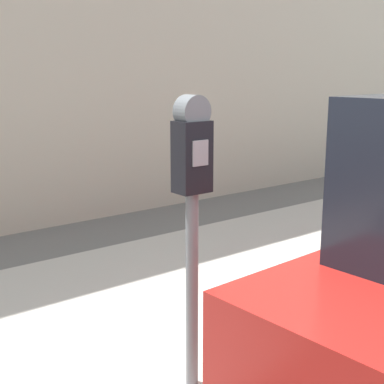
# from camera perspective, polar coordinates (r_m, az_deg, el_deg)

# --- Properties ---
(sidewalk) EXTENTS (24.00, 2.80, 0.13)m
(sidewalk) POSITION_cam_1_polar(r_m,az_deg,el_deg) (4.39, -2.76, -11.86)
(sidewalk) COLOR #BCB7AD
(sidewalk) RESTS_ON ground_plane
(parking_meter) EXTENTS (0.18, 0.14, 1.65)m
(parking_meter) POSITION_cam_1_polar(r_m,az_deg,el_deg) (2.84, 0.01, -0.17)
(parking_meter) COLOR slate
(parking_meter) RESTS_ON sidewalk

